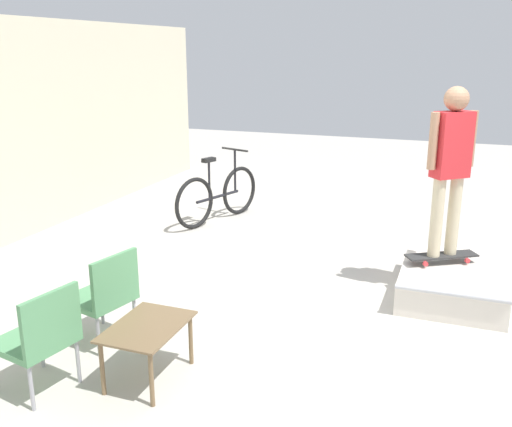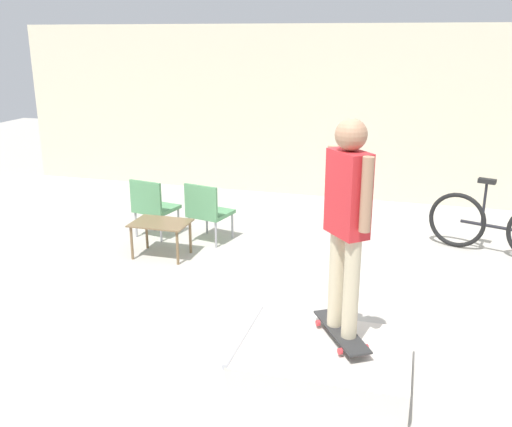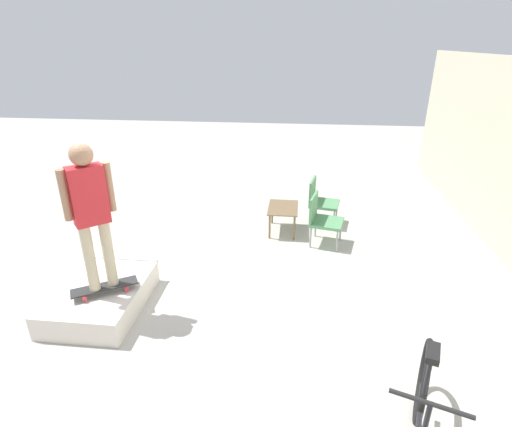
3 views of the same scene
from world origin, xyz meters
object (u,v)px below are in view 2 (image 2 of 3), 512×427
object	(u,v)px
patio_chair_left	(153,205)
coffee_table	(161,227)
skate_ramp_box	(324,363)
person_skater	(347,210)
bicycle	(496,225)
patio_chair_right	(207,210)
skateboard_on_ramp	(341,331)

from	to	relation	value
patio_chair_left	coffee_table	bearing A→B (deg)	134.04
skate_ramp_box	person_skater	size ratio (longest dim) A/B	0.80
skate_ramp_box	bicycle	size ratio (longest dim) A/B	0.84
person_skater	bicycle	distance (m)	3.88
person_skater	coffee_table	size ratio (longest dim) A/B	2.42
bicycle	patio_chair_right	bearing A→B (deg)	-152.48
skateboard_on_ramp	person_skater	distance (m)	1.08
skate_ramp_box	patio_chair_right	bearing A→B (deg)	126.42
skateboard_on_ramp	patio_chair_left	size ratio (longest dim) A/B	0.90
bicycle	skate_ramp_box	bearing A→B (deg)	-97.34
coffee_table	person_skater	bearing A→B (deg)	-38.21
skateboard_on_ramp	person_skater	bearing A→B (deg)	103.55
patio_chair_right	bicycle	size ratio (longest dim) A/B	0.50
coffee_table	bicycle	world-z (taller)	bicycle
skateboard_on_ramp	bicycle	size ratio (longest dim) A/B	0.45
coffee_table	bicycle	distance (m)	4.44
skate_ramp_box	coffee_table	distance (m)	3.40
bicycle	skateboard_on_ramp	bearing A→B (deg)	-96.67
coffee_table	patio_chair_right	xyz separation A→B (m)	(0.40, 0.67, 0.08)
person_skater	patio_chair_left	distance (m)	4.27
patio_chair_left	bicycle	xyz separation A→B (m)	(4.68, 0.61, -0.07)
skateboard_on_ramp	patio_chair_right	bearing A→B (deg)	-172.15
person_skater	skate_ramp_box	bearing A→B (deg)	-80.37
person_skater	patio_chair_left	xyz separation A→B (m)	(-3.10, 2.76, -1.00)
skate_ramp_box	bicycle	distance (m)	3.92
skateboard_on_ramp	patio_chair_left	distance (m)	4.15
skate_ramp_box	skateboard_on_ramp	xyz separation A→B (m)	(0.12, 0.14, 0.24)
patio_chair_right	bicycle	world-z (taller)	bicycle
person_skater	bicycle	size ratio (longest dim) A/B	1.05
person_skater	coffee_table	bearing A→B (deg)	-169.15
coffee_table	patio_chair_left	bearing A→B (deg)	123.06
skateboard_on_ramp	patio_chair_right	distance (m)	3.57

